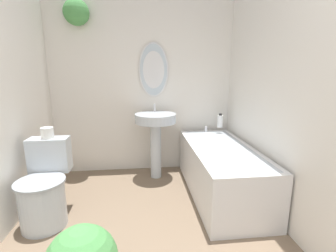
% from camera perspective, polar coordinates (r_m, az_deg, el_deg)
% --- Properties ---
extents(wall_back, '(2.42, 0.29, 2.40)m').
position_cam_1_polar(wall_back, '(3.20, -6.84, 11.56)').
color(wall_back, silver).
rests_on(wall_back, ground_plane).
extents(wall_right, '(0.06, 2.94, 2.40)m').
position_cam_1_polar(wall_right, '(2.15, 28.29, 8.10)').
color(wall_right, silver).
rests_on(wall_right, ground_plane).
extents(toilet, '(0.40, 0.56, 0.72)m').
position_cam_1_polar(toilet, '(2.45, -26.97, -13.35)').
color(toilet, silver).
rests_on(toilet, ground_plane).
extents(pedestal_sink, '(0.50, 0.50, 0.91)m').
position_cam_1_polar(pedestal_sink, '(2.98, -2.93, -0.66)').
color(pedestal_sink, silver).
rests_on(pedestal_sink, ground_plane).
extents(bathtub, '(0.64, 1.50, 0.61)m').
position_cam_1_polar(bathtub, '(2.73, 12.28, -9.89)').
color(bathtub, silver).
rests_on(bathtub, ground_plane).
extents(shampoo_bottle, '(0.07, 0.07, 0.18)m').
position_cam_1_polar(shampoo_bottle, '(3.19, 12.13, 1.17)').
color(shampoo_bottle, white).
rests_on(shampoo_bottle, bathtub).
extents(toilet_paper_roll, '(0.11, 0.11, 0.10)m').
position_cam_1_polar(toilet_paper_roll, '(2.48, -26.46, -1.44)').
color(toilet_paper_roll, white).
rests_on(toilet_paper_roll, toilet).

